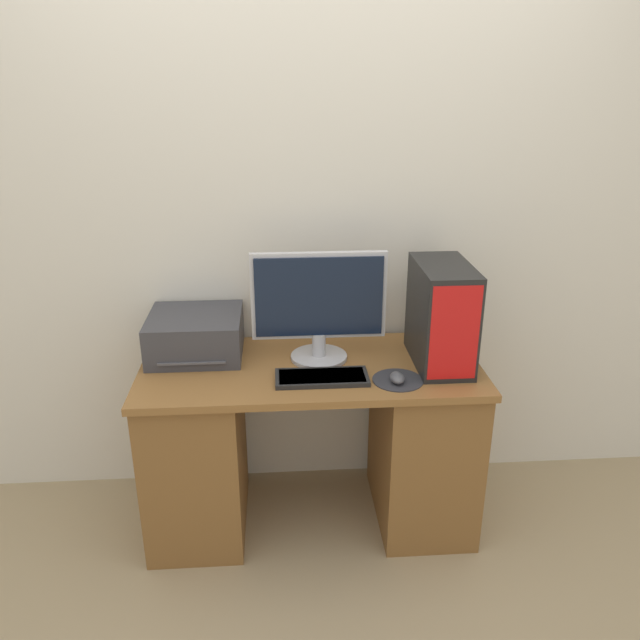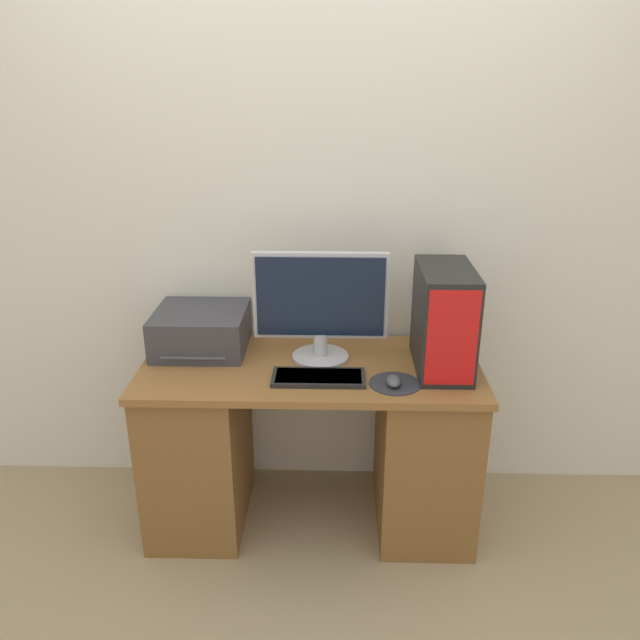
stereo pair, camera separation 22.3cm
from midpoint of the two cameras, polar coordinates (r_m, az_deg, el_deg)
name	(u,v)px [view 1 (the left image)]	position (r m, az deg, el deg)	size (l,w,h in m)	color
ground_plane	(316,566)	(2.70, -2.92, -21.62)	(12.00, 12.00, 0.00)	#9E8966
wall_back	(305,199)	(2.68, -3.82, 10.94)	(6.40, 0.05, 2.70)	silver
desk	(311,442)	(2.70, -3.24, -11.11)	(1.37, 0.62, 0.75)	brown
monitor	(319,304)	(2.49, -2.67, 1.45)	(0.54, 0.23, 0.45)	#B7B7BC
keyboard	(322,377)	(2.40, -2.50, -5.32)	(0.36, 0.15, 0.02)	black
mousepad	(398,380)	(2.41, 4.49, -5.55)	(0.20, 0.20, 0.00)	#2D2D33
mouse	(397,378)	(2.38, 4.41, -5.35)	(0.05, 0.08, 0.04)	#4C4C51
computer_tower	(442,315)	(2.49, 8.56, 0.40)	(0.21, 0.39, 0.41)	black
printer	(196,335)	(2.67, -13.66, -1.36)	(0.38, 0.36, 0.17)	#38383D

